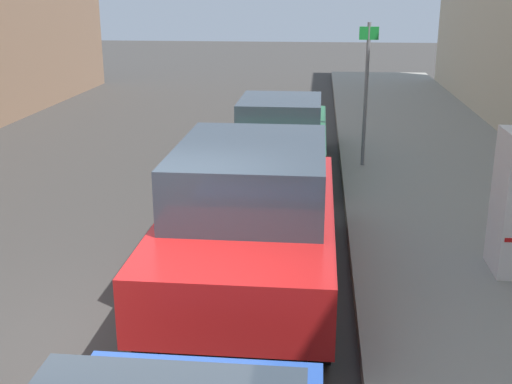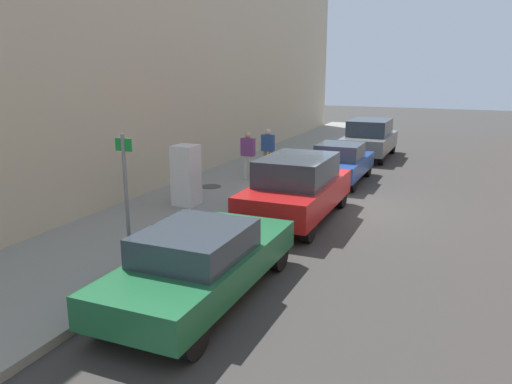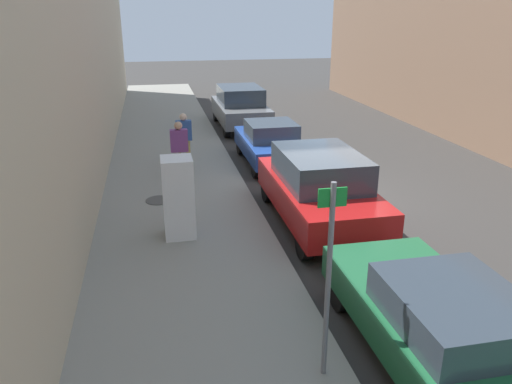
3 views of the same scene
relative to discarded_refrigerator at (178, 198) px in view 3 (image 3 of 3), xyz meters
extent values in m
plane|color=#383533|center=(4.25, 2.00, -1.04)|extent=(80.00, 80.00, 0.00)
cube|color=gray|center=(0.08, 2.00, -0.96)|extent=(3.91, 44.00, 0.16)
cube|color=beige|center=(-3.01, 2.00, 3.60)|extent=(2.27, 39.60, 9.27)
cube|color=white|center=(0.00, 0.00, 0.00)|extent=(0.66, 0.70, 1.75)
cube|color=black|center=(0.00, 0.35, 0.00)|extent=(0.01, 0.01, 1.67)
cube|color=yellow|center=(-0.08, 0.35, 0.27)|extent=(0.16, 0.01, 0.22)
cube|color=red|center=(0.00, 0.35, 0.56)|extent=(0.59, 0.01, 0.05)
cube|color=red|center=(0.00, 0.35, -0.35)|extent=(0.59, 0.01, 0.05)
cylinder|color=#47443F|center=(-0.41, 2.24, -0.87)|extent=(0.70, 0.70, 0.02)
cylinder|color=slate|center=(1.62, -4.86, 0.49)|extent=(0.07, 0.07, 2.74)
cube|color=#198C33|center=(1.62, -4.84, 1.67)|extent=(0.36, 0.02, 0.24)
cylinder|color=#A8934C|center=(0.38, 5.21, -0.46)|extent=(0.14, 0.14, 0.83)
cylinder|color=#A8934C|center=(0.60, 5.21, -0.46)|extent=(0.14, 0.14, 0.83)
cube|color=#2D5193|center=(0.49, 5.21, 0.26)|extent=(0.48, 0.22, 0.62)
sphere|color=beige|center=(0.49, 5.21, 0.68)|extent=(0.22, 0.22, 0.22)
cylinder|color=beige|center=(0.15, 3.86, -0.46)|extent=(0.14, 0.14, 0.84)
cylinder|color=beige|center=(0.37, 3.86, -0.46)|extent=(0.14, 0.14, 0.84)
cube|color=#7A3D7F|center=(0.26, 3.86, 0.28)|extent=(0.49, 0.22, 0.63)
sphere|color=tan|center=(0.26, 3.86, 0.71)|extent=(0.23, 0.23, 0.23)
cube|color=#1E6038|center=(3.28, -4.94, -0.41)|extent=(1.84, 4.71, 0.55)
cube|color=#2D3842|center=(3.28, -5.18, 0.11)|extent=(1.62, 1.98, 0.50)
cylinder|color=black|center=(2.49, -3.19, -0.69)|extent=(0.22, 0.70, 0.70)
cylinder|color=black|center=(4.07, -3.19, -0.69)|extent=(0.22, 0.70, 0.70)
cube|color=red|center=(3.28, 0.35, -0.33)|extent=(1.96, 4.54, 0.70)
cube|color=#2D3842|center=(3.28, 0.35, 0.37)|extent=(1.72, 2.50, 0.70)
cylinder|color=black|center=(2.43, 2.02, -0.68)|extent=(0.22, 0.71, 0.71)
cylinder|color=black|center=(4.13, 2.02, -0.68)|extent=(0.22, 0.71, 0.71)
cylinder|color=black|center=(2.43, -1.31, -0.68)|extent=(0.22, 0.71, 0.71)
cylinder|color=black|center=(4.13, -1.31, -0.68)|extent=(0.22, 0.71, 0.71)
cube|color=#23479E|center=(3.28, 5.40, -0.43)|extent=(1.72, 3.84, 0.55)
cube|color=#2D3842|center=(3.28, 5.21, 0.12)|extent=(1.52, 1.61, 0.55)
cylinder|color=black|center=(2.55, 6.73, -0.70)|extent=(0.22, 0.67, 0.67)
cylinder|color=black|center=(4.01, 6.73, -0.70)|extent=(0.22, 0.67, 0.67)
cylinder|color=black|center=(2.55, 4.06, -0.70)|extent=(0.22, 0.67, 0.67)
cylinder|color=black|center=(4.01, 4.06, -0.70)|extent=(0.22, 0.67, 0.67)
cube|color=slate|center=(3.28, 10.89, -0.33)|extent=(1.96, 4.43, 0.70)
cube|color=#2D3842|center=(3.28, 10.89, 0.37)|extent=(1.72, 2.43, 0.70)
cylinder|color=black|center=(2.43, 12.50, -0.68)|extent=(0.22, 0.72, 0.72)
cylinder|color=black|center=(4.13, 12.50, -0.68)|extent=(0.22, 0.72, 0.72)
cylinder|color=black|center=(2.43, 9.29, -0.68)|extent=(0.22, 0.72, 0.72)
cylinder|color=black|center=(4.13, 9.29, -0.68)|extent=(0.22, 0.72, 0.72)
camera|label=1|loc=(2.50, 7.58, 2.45)|focal=45.00mm
camera|label=2|loc=(7.42, -12.26, 3.05)|focal=35.00mm
camera|label=3|loc=(-0.40, -10.09, 3.76)|focal=35.00mm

